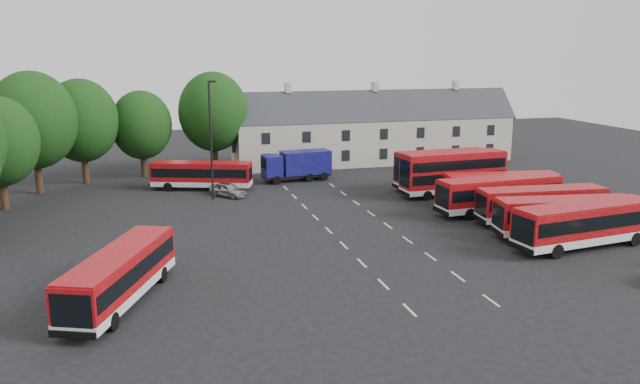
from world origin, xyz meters
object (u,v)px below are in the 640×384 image
Objects in this scene: bus_west at (120,272)px; silver_car at (228,190)px; bus_dd_south at (453,171)px; box_truck at (297,164)px; bus_row_a at (586,221)px; lamppost at (211,137)px.

bus_west is 26.23m from silver_car.
silver_car is at bearing 162.17° from bus_dd_south.
bus_west is 2.72× the size of silver_car.
box_truck is (17.29, 30.01, 0.00)m from bus_west.
box_truck is (-12.99, 10.81, -0.63)m from bus_dd_south.
bus_row_a reaches higher than silver_car.
bus_row_a is 1.04× the size of lamppost.
bus_dd_south is at bearing 87.77° from bus_row_a.
box_truck is 1.91× the size of silver_car.
lamppost is at bearing 172.59° from silver_car.
silver_car is at bearing 32.44° from lamppost.
bus_dd_south is 0.95× the size of lamppost.
lamppost is (-22.73, 4.40, 3.53)m from bus_dd_south.
bus_dd_south is at bearing -54.08° from silver_car.
bus_row_a is 1.53× the size of box_truck.
silver_car is at bearing -152.68° from box_truck.
bus_dd_south is at bearing -10.96° from lamppost.
lamppost reaches higher than box_truck.
bus_west is at bearing 175.90° from bus_row_a.
box_truck reaches higher than silver_car.
bus_row_a is 1.08× the size of bus_west.
silver_car is at bearing 127.62° from bus_row_a.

